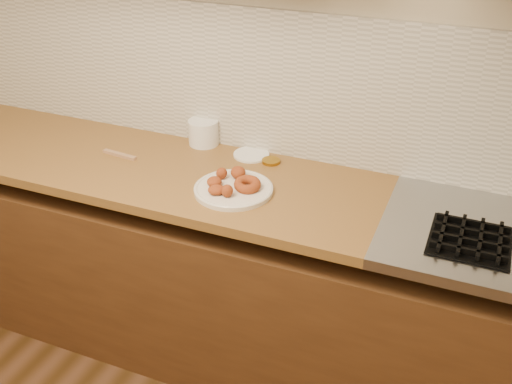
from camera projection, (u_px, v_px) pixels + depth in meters
wall_back at (285, 48)px, 2.32m from camera, size 4.00×0.02×2.70m
base_cabinet at (255, 290)px, 2.55m from camera, size 3.60×0.60×0.77m
butcher_block at (113, 161)px, 2.52m from camera, size 2.30×0.62×0.04m
backsplash at (283, 86)px, 2.39m from camera, size 3.60×0.02×0.60m
donut_plate at (234, 189)px, 2.25m from camera, size 0.30×0.30×0.02m
ring_donut at (247, 184)px, 2.23m from camera, size 0.14×0.14×0.05m
fried_dough_chunks at (225, 181)px, 2.25m from camera, size 0.14×0.23×0.05m
plastic_tub at (204, 132)px, 2.60m from camera, size 0.15×0.15×0.11m
tub_lid at (251, 155)px, 2.52m from camera, size 0.15×0.15×0.01m
brass_jar_lid at (271, 161)px, 2.46m from camera, size 0.10×0.10×0.01m
wooden_utensil at (120, 155)px, 2.52m from camera, size 0.17×0.04×0.01m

